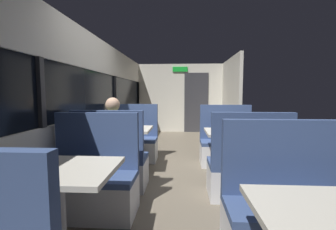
# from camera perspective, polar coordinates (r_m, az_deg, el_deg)

# --- Properties ---
(ground_plane) EXTENTS (3.30, 9.20, 0.02)m
(ground_plane) POSITION_cam_1_polar(r_m,az_deg,el_deg) (4.04, 2.27, -13.89)
(ground_plane) COLOR #665B4C
(carriage_window_panel_left) EXTENTS (0.09, 8.48, 2.30)m
(carriage_window_panel_left) POSITION_cam_1_polar(r_m,az_deg,el_deg) (4.11, -18.35, 2.11)
(carriage_window_panel_left) COLOR beige
(carriage_window_panel_left) RESTS_ON ground_plane
(carriage_end_bulkhead) EXTENTS (2.90, 0.11, 2.30)m
(carriage_end_bulkhead) POSITION_cam_1_polar(r_m,az_deg,el_deg) (8.01, 3.35, 4.02)
(carriage_end_bulkhead) COLOR beige
(carriage_end_bulkhead) RESTS_ON ground_plane
(carriage_aisle_panel_right) EXTENTS (0.08, 2.40, 2.30)m
(carriage_aisle_panel_right) POSITION_cam_1_polar(r_m,az_deg,el_deg) (6.95, 14.90, 3.76)
(carriage_aisle_panel_right) COLOR beige
(carriage_aisle_panel_right) RESTS_ON ground_plane
(dining_table_near_window) EXTENTS (0.90, 0.70, 0.74)m
(dining_table_near_window) POSITION_cam_1_polar(r_m,az_deg,el_deg) (2.09, -25.25, -14.16)
(dining_table_near_window) COLOR #9E9EA3
(dining_table_near_window) RESTS_ON ground_plane
(bench_near_window_facing_entry) EXTENTS (0.95, 0.50, 1.10)m
(bench_near_window_facing_entry) POSITION_cam_1_polar(r_m,az_deg,el_deg) (2.79, -17.82, -15.73)
(bench_near_window_facing_entry) COLOR silver
(bench_near_window_facing_entry) RESTS_ON ground_plane
(dining_table_mid_window) EXTENTS (0.90, 0.70, 0.74)m
(dining_table_mid_window) POSITION_cam_1_polar(r_m,az_deg,el_deg) (3.99, -10.71, -4.58)
(dining_table_mid_window) COLOR #9E9EA3
(dining_table_mid_window) RESTS_ON ground_plane
(bench_mid_window_facing_end) EXTENTS (0.95, 0.50, 1.10)m
(bench_mid_window_facing_end) POSITION_cam_1_polar(r_m,az_deg,el_deg) (3.40, -13.55, -11.75)
(bench_mid_window_facing_end) COLOR silver
(bench_mid_window_facing_end) RESTS_ON ground_plane
(bench_mid_window_facing_entry) EXTENTS (0.95, 0.50, 1.10)m
(bench_mid_window_facing_entry) POSITION_cam_1_polar(r_m,az_deg,el_deg) (4.71, -8.55, -6.86)
(bench_mid_window_facing_entry) COLOR silver
(bench_mid_window_facing_entry) RESTS_ON ground_plane
(bench_front_aisle_facing_entry) EXTENTS (0.95, 0.50, 1.10)m
(bench_front_aisle_facing_entry) POSITION_cam_1_polar(r_m,az_deg,el_deg) (2.23, 26.60, -21.64)
(bench_front_aisle_facing_entry) COLOR silver
(bench_front_aisle_facing_entry) RESTS_ON ground_plane
(dining_table_rear_aisle) EXTENTS (0.90, 0.70, 0.74)m
(dining_table_rear_aisle) POSITION_cam_1_polar(r_m,az_deg,el_deg) (3.76, 16.06, -5.29)
(dining_table_rear_aisle) COLOR #9E9EA3
(dining_table_rear_aisle) RESTS_ON ground_plane
(bench_rear_aisle_facing_end) EXTENTS (0.95, 0.50, 1.10)m
(bench_rear_aisle_facing_end) POSITION_cam_1_polar(r_m,az_deg,el_deg) (3.18, 18.72, -13.12)
(bench_rear_aisle_facing_end) COLOR silver
(bench_rear_aisle_facing_end) RESTS_ON ground_plane
(bench_rear_aisle_facing_entry) EXTENTS (0.95, 0.50, 1.10)m
(bench_rear_aisle_facing_entry) POSITION_cam_1_polar(r_m,az_deg,el_deg) (4.49, 14.01, -7.57)
(bench_rear_aisle_facing_entry) COLOR silver
(bench_rear_aisle_facing_entry) RESTS_ON ground_plane
(seated_passenger) EXTENTS (0.47, 0.55, 1.26)m
(seated_passenger) POSITION_cam_1_polar(r_m,az_deg,el_deg) (3.42, -13.27, -8.05)
(seated_passenger) COLOR #26262D
(seated_passenger) RESTS_ON ground_plane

